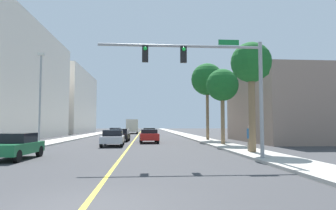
{
  "coord_description": "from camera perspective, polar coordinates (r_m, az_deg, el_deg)",
  "views": [
    {
      "loc": [
        1.4,
        -6.7,
        1.88
      ],
      "look_at": [
        3.04,
        14.82,
        3.35
      ],
      "focal_mm": 31.04,
      "sensor_mm": 36.0,
      "label": 1
    }
  ],
  "objects": [
    {
      "name": "ground",
      "position": [
        48.75,
        -6.05,
        -6.08
      ],
      "size": [
        192.0,
        192.0,
        0.0
      ],
      "primitive_type": "plane",
      "color": "#38383A"
    },
    {
      "name": "sidewalk_left",
      "position": [
        49.69,
        -15.72,
        -5.82
      ],
      "size": [
        2.53,
        168.0,
        0.15
      ],
      "primitive_type": "cube",
      "color": "beige",
      "rests_on": "ground"
    },
    {
      "name": "sidewalk_right",
      "position": [
        49.22,
        3.73,
        -5.98
      ],
      "size": [
        2.53,
        168.0,
        0.15
      ],
      "primitive_type": "cube",
      "color": "#B2ADA3",
      "rests_on": "ground"
    },
    {
      "name": "lane_marking_center",
      "position": [
        48.75,
        -6.05,
        -6.07
      ],
      "size": [
        0.16,
        144.0,
        0.01
      ],
      "primitive_type": "cube",
      "color": "yellow",
      "rests_on": "ground"
    },
    {
      "name": "building_left_far",
      "position": [
        72.93,
        -21.82,
        0.53
      ],
      "size": [
        16.26,
        25.07,
        14.28
      ],
      "primitive_type": "cube",
      "color": "silver",
      "rests_on": "ground"
    },
    {
      "name": "building_right_near",
      "position": [
        36.04,
        24.97,
        -0.46
      ],
      "size": [
        13.4,
        14.04,
        7.61
      ],
      "primitive_type": "cube",
      "color": "gray",
      "rests_on": "ground"
    },
    {
      "name": "traffic_signal_mast",
      "position": [
        15.43,
        8.74,
        6.62
      ],
      "size": [
        8.61,
        0.36,
        6.21
      ],
      "color": "gray",
      "rests_on": "sidewalk_right"
    },
    {
      "name": "street_lamp",
      "position": [
        26.86,
        -23.81,
        2.05
      ],
      "size": [
        0.56,
        0.28,
        7.86
      ],
      "color": "gray",
      "rests_on": "sidewalk_left"
    },
    {
      "name": "palm_near",
      "position": [
        19.64,
        15.99,
        7.59
      ],
      "size": [
        2.59,
        2.59,
        7.05
      ],
      "color": "brown",
      "rests_on": "sidewalk_right"
    },
    {
      "name": "palm_mid",
      "position": [
        26.87,
        10.62,
        3.73
      ],
      "size": [
        2.92,
        2.92,
        6.79
      ],
      "color": "brown",
      "rests_on": "sidewalk_right"
    },
    {
      "name": "palm_far",
      "position": [
        34.58,
        7.7,
        4.93
      ],
      "size": [
        3.75,
        3.75,
        8.94
      ],
      "color": "brown",
      "rests_on": "sidewalk_right"
    },
    {
      "name": "car_green",
      "position": [
        17.97,
        -27.92,
        -7.1
      ],
      "size": [
        1.98,
        3.93,
        1.42
      ],
      "rotation": [
        0.0,
        0.0,
        3.11
      ],
      "color": "#196638",
      "rests_on": "ground"
    },
    {
      "name": "car_red",
      "position": [
        30.36,
        -3.77,
        -6.04
      ],
      "size": [
        2.04,
        3.96,
        1.39
      ],
      "rotation": [
        0.0,
        0.0,
        0.05
      ],
      "color": "red",
      "rests_on": "ground"
    },
    {
      "name": "car_silver",
      "position": [
        26.17,
        -10.76,
        -6.34
      ],
      "size": [
        2.02,
        4.42,
        1.42
      ],
      "rotation": [
        0.0,
        0.0,
        0.04
      ],
      "color": "#BCBCC1",
      "rests_on": "ground"
    },
    {
      "name": "car_white",
      "position": [
        48.9,
        -10.32,
        -5.18
      ],
      "size": [
        1.9,
        3.95,
        1.37
      ],
      "rotation": [
        0.0,
        0.0,
        -0.02
      ],
      "color": "white",
      "rests_on": "ground"
    },
    {
      "name": "car_black",
      "position": [
        33.23,
        -9.27,
        -5.81
      ],
      "size": [
        1.96,
        3.93,
        1.43
      ],
      "rotation": [
        0.0,
        0.0,
        -0.03
      ],
      "color": "black",
      "rests_on": "ground"
    },
    {
      "name": "car_yellow",
      "position": [
        40.49,
        -3.69,
        -5.49
      ],
      "size": [
        1.85,
        3.82,
        1.41
      ],
      "rotation": [
        0.0,
        0.0,
        -0.01
      ],
      "color": "gold",
      "rests_on": "ground"
    },
    {
      "name": "delivery_truck",
      "position": [
        62.95,
        -7.0,
        -4.12
      ],
      "size": [
        2.53,
        8.34,
        2.97
      ],
      "rotation": [
        0.0,
        0.0,
        0.02
      ],
      "color": "silver",
      "rests_on": "ground"
    },
    {
      "name": "pedestrian",
      "position": [
        19.86,
        15.79,
        -6.27
      ],
      "size": [
        0.38,
        0.38,
        1.71
      ],
      "rotation": [
        0.0,
        0.0,
        4.91
      ],
      "color": "#726651",
      "rests_on": "sidewalk_right"
    }
  ]
}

